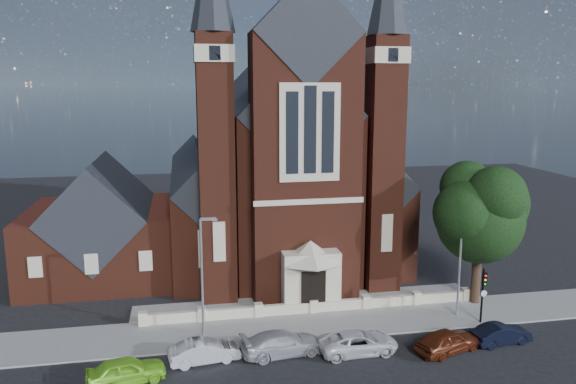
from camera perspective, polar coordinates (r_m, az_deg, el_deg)
name	(u,v)px	position (r m, az deg, el deg)	size (l,w,h in m)	color
ground	(290,275)	(49.54, 0.25, -8.42)	(120.00, 120.00, 0.00)	black
pavement_strip	(320,325)	(40.01, 3.25, -13.29)	(60.00, 5.00, 0.12)	slate
forecourt_paving	(307,303)	(43.59, 1.94, -11.19)	(26.00, 3.00, 0.14)	slate
forecourt_wall	(313,313)	(41.79, 2.56, -12.20)	(24.00, 0.40, 0.90)	#C2B59A
church	(275,169)	(55.18, -1.35, 2.34)	(20.01, 34.90, 29.20)	#542316
parish_hall	(101,231)	(50.87, -18.45, -3.76)	(12.00, 12.20, 10.24)	#542316
street_tree	(484,215)	(43.55, 19.25, -2.22)	(6.40, 6.60, 10.70)	black
street_lamp_left	(203,271)	(36.81, -8.62, -7.90)	(1.16, 0.22, 8.09)	gray
street_lamp_right	(461,255)	(41.49, 17.21, -6.11)	(1.16, 0.22, 8.09)	gray
traffic_signal	(483,289)	(41.25, 19.22, -9.28)	(0.28, 0.42, 4.00)	black
car_lime_van	(126,370)	(33.93, -16.11, -17.02)	(1.74, 4.33, 1.47)	#85D72B
car_silver_a	(204,351)	(35.19, -8.50, -15.71)	(1.47, 4.21, 1.39)	#B7BBBF
car_silver_b	(282,343)	(35.67, -0.59, -15.12)	(2.07, 5.09, 1.48)	#ABADB3
car_white_suv	(358,342)	(36.14, 7.14, -14.93)	(2.29, 4.97, 1.38)	white
car_dark_red	(448,341)	(37.29, 15.90, -14.33)	(1.77, 4.39, 1.49)	#531F0E
car_navy	(501,334)	(39.49, 20.84, -13.33)	(1.38, 3.96, 1.30)	black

